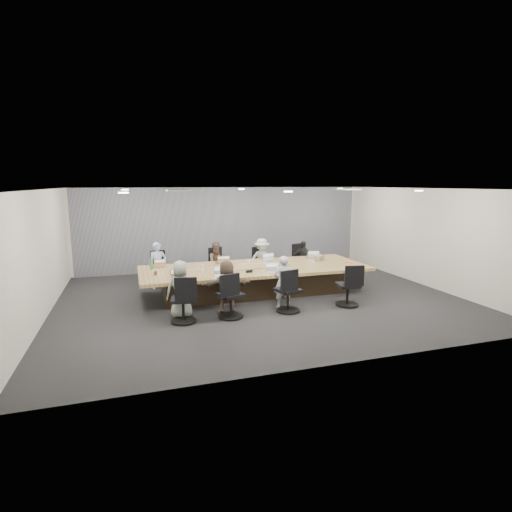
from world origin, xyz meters
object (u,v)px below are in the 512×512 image
object	(u,v)px
chair_2	(258,267)
person_6	(283,282)
chair_4	(183,303)
bottle_green_right	(283,261)
chair_0	(158,272)
person_2	(262,260)
person_5	(227,287)
laptop_0	(159,266)
mug_brown	(156,273)
chair_3	(298,263)
laptop_6	(275,272)
laptop_2	(268,260)
conference_table	(255,279)
bottle_green_left	(151,264)
person_1	(217,263)
person_4	(181,289)
snack_packet	(349,262)
laptop_4	(178,279)
chair_1	(215,268)
canvas_bag	(319,258)
chair_5	(231,299)
bottle_clear	(202,267)
chair_6	(288,294)
laptop_1	(221,262)
person_3	(303,259)
person_0	(158,266)
chair_7	(348,288)
stapler	(249,271)
laptop_3	(310,257)
laptop_5	(221,276)

from	to	relation	value
chair_2	person_6	xyz separation A→B (m)	(-0.37, -3.05, 0.26)
chair_4	bottle_green_right	distance (m)	3.39
chair_0	person_2	distance (m)	3.11
person_5	laptop_0	bearing A→B (deg)	-54.53
laptop_0	mug_brown	world-z (taller)	mug_brown
chair_3	laptop_6	bearing A→B (deg)	38.58
laptop_2	bottle_green_right	distance (m)	0.87
conference_table	mug_brown	xyz separation A→B (m)	(-2.59, -0.21, 0.39)
person_6	bottle_green_left	xyz separation A→B (m)	(-2.92, 1.83, 0.25)
chair_3	chair_4	world-z (taller)	chair_4
person_1	bottle_green_left	world-z (taller)	person_1
person_4	snack_packet	xyz separation A→B (m)	(4.78, 1.03, 0.12)
laptop_4	mug_brown	xyz separation A→B (m)	(-0.46, 0.59, 0.04)
conference_table	chair_1	size ratio (longest dim) A/B	7.39
laptop_4	laptop_2	bearing A→B (deg)	24.30
chair_2	mug_brown	distance (m)	3.78
canvas_bag	person_1	bearing A→B (deg)	158.47
chair_5	bottle_clear	world-z (taller)	bottle_clear
chair_6	laptop_6	size ratio (longest dim) A/B	2.52
person_4	mug_brown	xyz separation A→B (m)	(-0.46, 1.14, 0.15)
chair_1	chair_6	bearing A→B (deg)	91.88
conference_table	chair_1	xyz separation A→B (m)	(-0.73, 1.70, 0.00)
laptop_4	bottle_green_right	xyz separation A→B (m)	(2.93, 0.75, 0.11)
laptop_1	canvas_bag	distance (m)	2.82
laptop_0	person_3	xyz separation A→B (m)	(4.43, 0.55, -0.16)
person_0	person_1	xyz separation A→B (m)	(1.70, 0.00, -0.03)
chair_7	person_2	size ratio (longest dim) A/B	0.67
person_4	chair_1	bearing A→B (deg)	-115.31
chair_3	person_2	bearing A→B (deg)	-2.34
chair_3	person_1	size ratio (longest dim) A/B	0.64
chair_3	laptop_6	xyz separation A→B (m)	(-1.72, -2.50, 0.35)
laptop_0	bottle_clear	size ratio (longest dim) A/B	1.36
person_4	snack_packet	world-z (taller)	person_4
laptop_6	canvas_bag	bearing A→B (deg)	35.17
laptop_0	laptop_6	xyz separation A→B (m)	(2.71, -1.60, 0.00)
laptop_2	chair_4	bearing A→B (deg)	28.75
laptop_6	bottle_green_right	distance (m)	0.92
laptop_1	person_5	bearing A→B (deg)	91.75
chair_3	person_2	xyz separation A→B (m)	(-1.35, -0.35, 0.25)
person_2	stapler	bearing A→B (deg)	-117.82
person_4	person_6	xyz separation A→B (m)	(2.40, 0.00, -0.01)
person_1	bottle_green_right	world-z (taller)	person_1
laptop_0	laptop_3	world-z (taller)	same
laptop_5	mug_brown	xyz separation A→B (m)	(-1.50, 0.59, 0.04)
bottle_green_left	laptop_0	bearing A→B (deg)	56.64
chair_3	person_5	size ratio (longest dim) A/B	0.64
laptop_6	canvas_bag	xyz separation A→B (m)	(1.76, 1.06, 0.07)
chair_3	snack_packet	world-z (taller)	chair_3
person_1	laptop_4	bearing A→B (deg)	-132.21
chair_2	stapler	world-z (taller)	stapler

